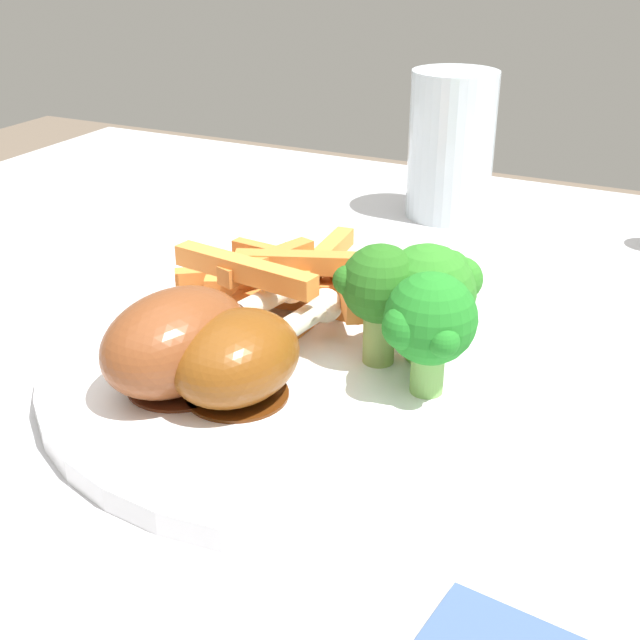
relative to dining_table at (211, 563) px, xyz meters
The scene contains 9 objects.
dining_table is the anchor object (origin of this frame).
dinner_plate 0.14m from the dining_table, 46.13° to the right, with size 0.29×0.29×0.01m, color white.
broccoli_floret_front 0.19m from the dining_table, 56.84° to the right, with size 0.04×0.04×0.06m.
broccoli_floret_middle 0.21m from the dining_table, 55.85° to the right, with size 0.05×0.05×0.06m.
broccoli_floret_back 0.20m from the dining_table, 73.62° to the right, with size 0.05×0.04×0.06m.
carrot_fries_pile 0.17m from the dining_table, ahead, with size 0.15×0.14×0.04m.
chicken_drumstick_near 0.15m from the dining_table, behind, with size 0.14×0.07×0.05m.
chicken_drumstick_far 0.15m from the dining_table, 101.43° to the right, with size 0.12×0.07×0.04m.
water_glass 0.37m from the dining_table, ahead, with size 0.07×0.07×0.12m, color silver.
Camera 1 is at (-0.31, -0.22, 0.96)m, focal length 47.16 mm.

